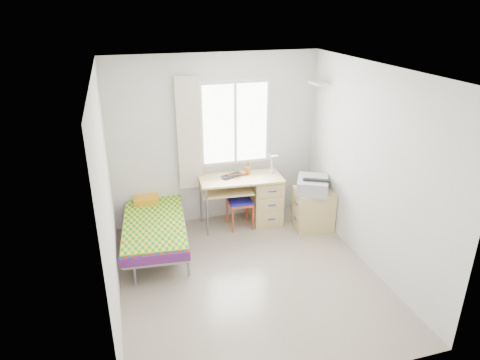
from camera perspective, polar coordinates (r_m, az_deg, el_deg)
name	(u,v)px	position (r m, az deg, el deg)	size (l,w,h in m)	color
floor	(249,277)	(5.61, 1.25, -12.82)	(3.50, 3.50, 0.00)	#BCAD93
ceiling	(251,70)	(4.61, 1.54, 14.47)	(3.50, 3.50, 0.00)	white
wall_back	(216,140)	(6.55, -3.24, 5.30)	(3.20, 3.20, 0.00)	silver
wall_left	(107,201)	(4.77, -17.28, -2.64)	(3.50, 3.50, 0.00)	silver
wall_right	(371,170)	(5.63, 17.12, 1.29)	(3.50, 3.50, 0.00)	silver
window	(235,123)	(6.53, -0.66, 7.56)	(1.10, 0.04, 1.30)	white
curtain	(189,134)	(6.37, -6.83, 6.06)	(0.35, 0.05, 1.70)	beige
floating_shelf	(319,83)	(6.52, 10.50, 12.58)	(0.20, 0.32, 0.03)	white
bed	(154,222)	(6.18, -11.44, -5.50)	(1.01, 1.89, 0.79)	gray
desk	(261,196)	(6.73, 2.85, -2.19)	(1.29, 0.66, 0.78)	#E1C176
chair	(240,197)	(6.58, -0.05, -2.31)	(0.38, 0.38, 0.84)	#AF3E22
cabinet	(313,209)	(6.69, 9.71, -3.82)	(0.63, 0.57, 0.61)	#D9B96F
printer	(313,185)	(6.49, 9.67, -0.61)	(0.63, 0.66, 0.22)	#AFB1B7
laptop	(234,177)	(6.49, -0.85, 0.43)	(0.35, 0.23, 0.03)	black
pen_cup	(248,170)	(6.64, 1.05, 1.32)	(0.08, 0.08, 0.10)	orange
task_lamp	(271,161)	(6.51, 4.10, 2.60)	(0.22, 0.31, 0.39)	white
book	(227,191)	(6.50, -1.71, -1.53)	(0.17, 0.23, 0.02)	gray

